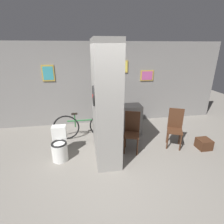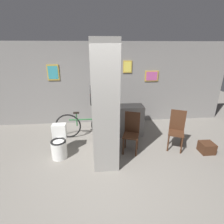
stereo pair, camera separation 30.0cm
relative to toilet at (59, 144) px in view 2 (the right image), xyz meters
name	(u,v)px [view 2 (the right image)]	position (x,y,z in m)	size (l,w,h in m)	color
ground_plane	(113,171)	(1.20, -0.67, -0.32)	(14.00, 14.00, 0.00)	slate
wall_back	(105,84)	(1.20, 1.96, 0.98)	(8.00, 0.09, 2.60)	gray
pillar_center	(104,104)	(1.07, -0.07, 0.98)	(0.55, 1.18, 2.60)	gray
counter_shelf	(119,121)	(1.51, 0.94, 0.13)	(1.39, 0.44, 0.89)	gray
toilet	(59,144)	(0.00, 0.00, 0.00)	(0.36, 0.52, 0.74)	silver
chair_near_pillar	(131,131)	(1.72, 0.08, 0.22)	(0.46, 0.46, 0.99)	#422616
chair_by_doorway	(177,129)	(2.86, 0.11, 0.22)	(0.48, 0.48, 0.99)	#422616
bicycle	(86,125)	(0.58, 0.89, 0.05)	(1.71, 0.42, 0.77)	black
bottle_tall	(108,102)	(1.21, 0.98, 0.67)	(0.07, 0.07, 0.28)	olive
bottle_short	(112,103)	(1.32, 1.00, 0.65)	(0.07, 0.07, 0.21)	#19598C
floor_crate	(207,148)	(3.55, -0.17, -0.19)	(0.32, 0.32, 0.26)	#422616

